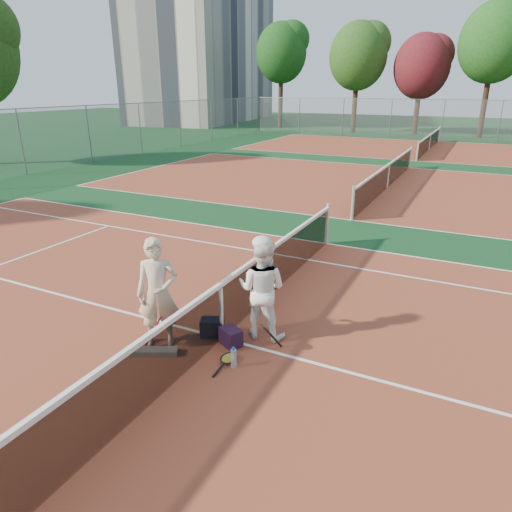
% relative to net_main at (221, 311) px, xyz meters
% --- Properties ---
extents(ground, '(130.00, 130.00, 0.00)m').
position_rel_net_main_xyz_m(ground, '(0.00, 0.00, -0.51)').
color(ground, '#0F3719').
rests_on(ground, ground).
extents(court_main, '(23.77, 10.97, 0.01)m').
position_rel_net_main_xyz_m(court_main, '(0.00, 0.00, -0.51)').
color(court_main, brown).
rests_on(court_main, ground).
extents(court_far_a, '(23.77, 10.97, 0.01)m').
position_rel_net_main_xyz_m(court_far_a, '(0.00, 13.50, -0.51)').
color(court_far_a, brown).
rests_on(court_far_a, ground).
extents(court_far_b, '(23.77, 10.97, 0.01)m').
position_rel_net_main_xyz_m(court_far_b, '(0.00, 27.00, -0.51)').
color(court_far_b, brown).
rests_on(court_far_b, ground).
extents(net_main, '(0.10, 10.98, 1.02)m').
position_rel_net_main_xyz_m(net_main, '(0.00, 0.00, 0.00)').
color(net_main, black).
rests_on(net_main, ground).
extents(net_far_a, '(0.10, 10.98, 1.02)m').
position_rel_net_main_xyz_m(net_far_a, '(0.00, 13.50, 0.00)').
color(net_far_a, black).
rests_on(net_far_a, ground).
extents(net_far_b, '(0.10, 10.98, 1.02)m').
position_rel_net_main_xyz_m(net_far_b, '(0.00, 27.00, 0.00)').
color(net_far_b, black).
rests_on(net_far_b, ground).
extents(fence_back, '(32.00, 0.06, 3.00)m').
position_rel_net_main_xyz_m(fence_back, '(0.00, 34.00, 0.99)').
color(fence_back, slate).
rests_on(fence_back, ground).
extents(apartment_block, '(12.96, 23.18, 15.00)m').
position_rel_net_main_xyz_m(apartment_block, '(-28.00, 44.00, 6.99)').
color(apartment_block, beige).
rests_on(apartment_block, ground).
extents(player_a, '(0.79, 0.71, 1.80)m').
position_rel_net_main_xyz_m(player_a, '(-0.83, -0.55, 0.39)').
color(player_a, beige).
rests_on(player_a, ground).
extents(player_b, '(0.88, 0.72, 1.70)m').
position_rel_net_main_xyz_m(player_b, '(0.54, 0.41, 0.34)').
color(player_b, white).
rests_on(player_b, ground).
extents(racket_red, '(0.39, 0.36, 0.54)m').
position_rel_net_main_xyz_m(racket_red, '(-0.77, -0.70, -0.24)').
color(racket_red, maroon).
rests_on(racket_red, ground).
extents(racket_black_held, '(0.44, 0.47, 0.50)m').
position_rel_net_main_xyz_m(racket_black_held, '(0.83, -0.02, -0.26)').
color(racket_black_held, black).
rests_on(racket_black_held, ground).
extents(racket_spare, '(0.28, 0.61, 0.08)m').
position_rel_net_main_xyz_m(racket_spare, '(0.43, -0.54, -0.47)').
color(racket_spare, black).
rests_on(racket_spare, ground).
extents(sports_bag_navy, '(0.45, 0.39, 0.30)m').
position_rel_net_main_xyz_m(sports_bag_navy, '(-0.20, 0.02, -0.36)').
color(sports_bag_navy, black).
rests_on(sports_bag_navy, ground).
extents(sports_bag_purple, '(0.43, 0.38, 0.29)m').
position_rel_net_main_xyz_m(sports_bag_purple, '(0.23, -0.10, -0.36)').
color(sports_bag_purple, black).
rests_on(sports_bag_purple, ground).
extents(net_cover_canvas, '(0.84, 0.54, 0.09)m').
position_rel_net_main_xyz_m(net_cover_canvas, '(-0.76, -0.90, -0.47)').
color(net_cover_canvas, slate).
rests_on(net_cover_canvas, ground).
extents(water_bottle, '(0.09, 0.09, 0.30)m').
position_rel_net_main_xyz_m(water_bottle, '(0.58, -0.63, -0.36)').
color(water_bottle, '#C8E1FE').
rests_on(water_bottle, ground).
extents(tree_back_0, '(4.84, 4.84, 9.74)m').
position_rel_net_main_xyz_m(tree_back_0, '(-15.66, 38.10, 6.41)').
color(tree_back_0, '#382314').
rests_on(tree_back_0, ground).
extents(tree_back_1, '(4.97, 4.97, 9.26)m').
position_rel_net_main_xyz_m(tree_back_1, '(-7.84, 36.84, 5.87)').
color(tree_back_1, '#382314').
rests_on(tree_back_1, ground).
extents(tree_back_maroon, '(4.61, 4.61, 8.16)m').
position_rel_net_main_xyz_m(tree_back_maroon, '(-2.53, 37.53, 4.98)').
color(tree_back_maroon, '#382314').
rests_on(tree_back_maroon, ground).
extents(tree_back_3, '(5.27, 5.27, 10.16)m').
position_rel_net_main_xyz_m(tree_back_3, '(2.69, 36.85, 6.59)').
color(tree_back_3, '#382314').
rests_on(tree_back_3, ground).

